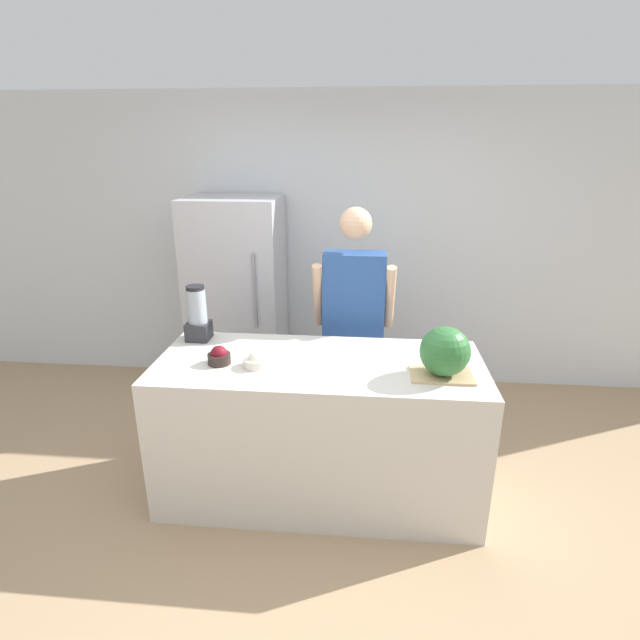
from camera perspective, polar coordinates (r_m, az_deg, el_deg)
name	(u,v)px	position (r m, az deg, el deg)	size (l,w,h in m)	color
ground_plane	(313,534)	(3.19, -0.84, -23.27)	(14.00, 14.00, 0.00)	tan
wall_back	(338,244)	(4.58, 2.03, 8.64)	(8.00, 0.06, 2.60)	silver
counter_island	(319,428)	(3.24, -0.07, -12.21)	(1.98, 0.83, 0.93)	beige
refrigerator	(238,299)	(4.45, -9.40, 2.42)	(0.79, 0.68, 1.75)	#B7B7BC
person	(353,325)	(3.69, 3.81, -0.52)	(0.58, 0.27, 1.76)	#4C608C
cutting_board	(441,375)	(2.92, 13.69, -6.14)	(0.35, 0.23, 0.01)	tan
watermelon	(445,351)	(2.86, 14.09, -3.49)	(0.28, 0.28, 0.28)	#2D6B33
bowl_cherries	(219,356)	(3.03, -11.46, -4.10)	(0.14, 0.14, 0.11)	#2D231E
bowl_cream	(256,361)	(2.96, -7.38, -4.68)	(0.15, 0.15, 0.10)	beige
blender	(197,315)	(3.39, -13.83, 0.52)	(0.15, 0.15, 0.37)	#28282D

